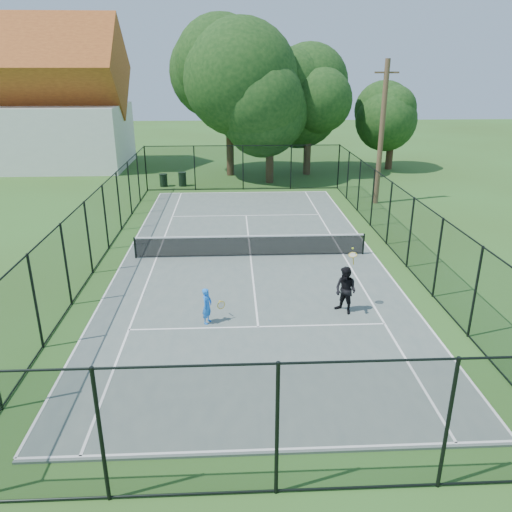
{
  "coord_description": "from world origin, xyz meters",
  "views": [
    {
      "loc": [
        -0.76,
        -20.51,
        7.87
      ],
      "look_at": [
        0.1,
        -3.0,
        1.2
      ],
      "focal_mm": 35.0,
      "sensor_mm": 36.0,
      "label": 1
    }
  ],
  "objects_px": {
    "trash_bin_left": "(163,180)",
    "trash_bin_right": "(182,179)",
    "player_blue": "(207,306)",
    "utility_pole": "(382,133)",
    "player_black": "(346,290)",
    "tennis_net": "(250,245)"
  },
  "relations": [
    {
      "from": "tennis_net",
      "to": "utility_pole",
      "type": "height_order",
      "value": "utility_pole"
    },
    {
      "from": "tennis_net",
      "to": "trash_bin_right",
      "type": "relative_size",
      "value": 10.31
    },
    {
      "from": "utility_pole",
      "to": "player_black",
      "type": "distance_m",
      "value": 15.75
    },
    {
      "from": "trash_bin_left",
      "to": "trash_bin_right",
      "type": "distance_m",
      "value": 1.32
    },
    {
      "from": "utility_pole",
      "to": "player_black",
      "type": "relative_size",
      "value": 3.75
    },
    {
      "from": "trash_bin_right",
      "to": "player_blue",
      "type": "distance_m",
      "value": 20.47
    },
    {
      "from": "trash_bin_right",
      "to": "player_blue",
      "type": "height_order",
      "value": "player_blue"
    },
    {
      "from": "trash_bin_right",
      "to": "tennis_net",
      "type": "bearing_deg",
      "value": -73.49
    },
    {
      "from": "trash_bin_right",
      "to": "player_black",
      "type": "bearing_deg",
      "value": -70.01
    },
    {
      "from": "tennis_net",
      "to": "utility_pole",
      "type": "xyz_separation_m",
      "value": [
        8.07,
        9.0,
        3.64
      ]
    },
    {
      "from": "tennis_net",
      "to": "trash_bin_right",
      "type": "xyz_separation_m",
      "value": [
        -4.23,
        14.28,
        -0.08
      ]
    },
    {
      "from": "trash_bin_right",
      "to": "utility_pole",
      "type": "relative_size",
      "value": 0.12
    },
    {
      "from": "player_blue",
      "to": "utility_pole",
      "type": "bearing_deg",
      "value": 57.18
    },
    {
      "from": "tennis_net",
      "to": "player_blue",
      "type": "bearing_deg",
      "value": -105.09
    },
    {
      "from": "tennis_net",
      "to": "player_blue",
      "type": "xyz_separation_m",
      "value": [
        -1.62,
        -6.03,
        0.08
      ]
    },
    {
      "from": "utility_pole",
      "to": "tennis_net",
      "type": "bearing_deg",
      "value": -131.87
    },
    {
      "from": "tennis_net",
      "to": "player_black",
      "type": "distance_m",
      "value": 6.28
    },
    {
      "from": "player_blue",
      "to": "player_black",
      "type": "bearing_deg",
      "value": 6.25
    },
    {
      "from": "player_blue",
      "to": "trash_bin_right",
      "type": "bearing_deg",
      "value": 97.32
    },
    {
      "from": "tennis_net",
      "to": "utility_pole",
      "type": "relative_size",
      "value": 1.21
    },
    {
      "from": "tennis_net",
      "to": "player_blue",
      "type": "height_order",
      "value": "player_blue"
    },
    {
      "from": "utility_pole",
      "to": "player_blue",
      "type": "height_order",
      "value": "utility_pole"
    }
  ]
}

